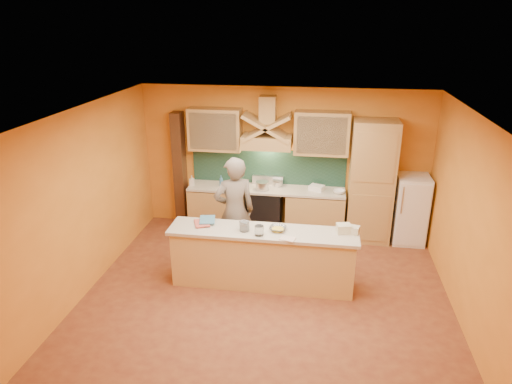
# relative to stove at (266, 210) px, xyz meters

# --- Properties ---
(floor) EXTENTS (5.50, 5.00, 0.01)m
(floor) POSITION_rel_stove_xyz_m (0.30, -2.20, -0.45)
(floor) COLOR brown
(floor) RESTS_ON ground
(ceiling) EXTENTS (5.50, 5.00, 0.01)m
(ceiling) POSITION_rel_stove_xyz_m (0.30, -2.20, 2.35)
(ceiling) COLOR white
(ceiling) RESTS_ON wall_back
(wall_back) EXTENTS (5.50, 0.02, 2.80)m
(wall_back) POSITION_rel_stove_xyz_m (0.30, 0.30, 0.95)
(wall_back) COLOR orange
(wall_back) RESTS_ON floor
(wall_front) EXTENTS (5.50, 0.02, 2.80)m
(wall_front) POSITION_rel_stove_xyz_m (0.30, -4.70, 0.95)
(wall_front) COLOR orange
(wall_front) RESTS_ON floor
(wall_left) EXTENTS (0.02, 5.00, 2.80)m
(wall_left) POSITION_rel_stove_xyz_m (-2.45, -2.20, 0.95)
(wall_left) COLOR orange
(wall_left) RESTS_ON floor
(wall_right) EXTENTS (0.02, 5.00, 2.80)m
(wall_right) POSITION_rel_stove_xyz_m (3.05, -2.20, 0.95)
(wall_right) COLOR orange
(wall_right) RESTS_ON floor
(base_cabinet_left) EXTENTS (1.10, 0.60, 0.86)m
(base_cabinet_left) POSITION_rel_stove_xyz_m (-0.95, 0.00, -0.02)
(base_cabinet_left) COLOR tan
(base_cabinet_left) RESTS_ON floor
(base_cabinet_right) EXTENTS (1.10, 0.60, 0.86)m
(base_cabinet_right) POSITION_rel_stove_xyz_m (0.95, 0.00, -0.02)
(base_cabinet_right) COLOR tan
(base_cabinet_right) RESTS_ON floor
(counter_top) EXTENTS (3.00, 0.62, 0.04)m
(counter_top) POSITION_rel_stove_xyz_m (-0.00, 0.00, 0.45)
(counter_top) COLOR beige
(counter_top) RESTS_ON base_cabinet_left
(stove) EXTENTS (0.60, 0.58, 0.90)m
(stove) POSITION_rel_stove_xyz_m (0.00, 0.00, 0.00)
(stove) COLOR black
(stove) RESTS_ON floor
(backsplash) EXTENTS (3.00, 0.03, 0.70)m
(backsplash) POSITION_rel_stove_xyz_m (-0.00, 0.28, 0.80)
(backsplash) COLOR #19372C
(backsplash) RESTS_ON wall_back
(range_hood) EXTENTS (0.92, 0.50, 0.24)m
(range_hood) POSITION_rel_stove_xyz_m (0.00, 0.05, 1.37)
(range_hood) COLOR tan
(range_hood) RESTS_ON wall_back
(hood_chimney) EXTENTS (0.30, 0.30, 0.50)m
(hood_chimney) POSITION_rel_stove_xyz_m (0.00, 0.15, 1.95)
(hood_chimney) COLOR tan
(hood_chimney) RESTS_ON wall_back
(upper_cabinet_left) EXTENTS (1.00, 0.35, 0.80)m
(upper_cabinet_left) POSITION_rel_stove_xyz_m (-1.00, 0.12, 1.55)
(upper_cabinet_left) COLOR tan
(upper_cabinet_left) RESTS_ON wall_back
(upper_cabinet_right) EXTENTS (1.00, 0.35, 0.80)m
(upper_cabinet_right) POSITION_rel_stove_xyz_m (1.00, 0.12, 1.55)
(upper_cabinet_right) COLOR tan
(upper_cabinet_right) RESTS_ON wall_back
(pantry_column) EXTENTS (0.80, 0.60, 2.30)m
(pantry_column) POSITION_rel_stove_xyz_m (1.95, 0.00, 0.70)
(pantry_column) COLOR tan
(pantry_column) RESTS_ON floor
(fridge) EXTENTS (0.58, 0.60, 1.30)m
(fridge) POSITION_rel_stove_xyz_m (2.70, 0.00, 0.20)
(fridge) COLOR white
(fridge) RESTS_ON floor
(trim_column_left) EXTENTS (0.20, 0.30, 2.30)m
(trim_column_left) POSITION_rel_stove_xyz_m (-1.75, 0.15, 0.70)
(trim_column_left) COLOR #472816
(trim_column_left) RESTS_ON floor
(island_body) EXTENTS (2.80, 0.55, 0.88)m
(island_body) POSITION_rel_stove_xyz_m (0.20, -1.90, -0.01)
(island_body) COLOR #DCB670
(island_body) RESTS_ON floor
(island_top) EXTENTS (2.90, 0.62, 0.05)m
(island_top) POSITION_rel_stove_xyz_m (0.20, -1.90, 0.47)
(island_top) COLOR beige
(island_top) RESTS_ON island_body
(person) EXTENTS (0.82, 0.70, 1.90)m
(person) POSITION_rel_stove_xyz_m (-0.36, -1.28, 0.50)
(person) COLOR #70665B
(person) RESTS_ON floor
(pot_large) EXTENTS (0.29, 0.29, 0.15)m
(pot_large) POSITION_rel_stove_xyz_m (-0.06, -0.09, 0.53)
(pot_large) COLOR silver
(pot_large) RESTS_ON stove
(pot_small) EXTENTS (0.22, 0.22, 0.13)m
(pot_small) POSITION_rel_stove_xyz_m (0.20, 0.14, 0.51)
(pot_small) COLOR silver
(pot_small) RESTS_ON stove
(soap_bottle_a) EXTENTS (0.10, 0.10, 0.20)m
(soap_bottle_a) POSITION_rel_stove_xyz_m (-1.45, -0.07, 0.57)
(soap_bottle_a) COLOR silver
(soap_bottle_a) RESTS_ON counter_top
(soap_bottle_b) EXTENTS (0.09, 0.09, 0.21)m
(soap_bottle_b) POSITION_rel_stove_xyz_m (-0.88, -0.02, 0.58)
(soap_bottle_b) COLOR teal
(soap_bottle_b) RESTS_ON counter_top
(bowl_back) EXTENTS (0.24, 0.24, 0.07)m
(bowl_back) POSITION_rel_stove_xyz_m (1.38, -0.08, 0.50)
(bowl_back) COLOR white
(bowl_back) RESTS_ON counter_top
(dish_rack) EXTENTS (0.32, 0.28, 0.09)m
(dish_rack) POSITION_rel_stove_xyz_m (0.96, 0.03, 0.52)
(dish_rack) COLOR white
(dish_rack) RESTS_ON counter_top
(book_lower) EXTENTS (0.32, 0.37, 0.03)m
(book_lower) POSITION_rel_stove_xyz_m (-0.88, -1.87, 0.51)
(book_lower) COLOR #BF5144
(book_lower) RESTS_ON island_top
(book_upper) EXTENTS (0.30, 0.37, 0.02)m
(book_upper) POSITION_rel_stove_xyz_m (-0.83, -1.75, 0.53)
(book_upper) COLOR teal
(book_upper) RESTS_ON island_top
(jar_large) EXTENTS (0.20, 0.20, 0.15)m
(jar_large) POSITION_rel_stove_xyz_m (-0.08, -1.95, 0.57)
(jar_large) COLOR white
(jar_large) RESTS_ON island_top
(jar_small) EXTENTS (0.16, 0.16, 0.15)m
(jar_small) POSITION_rel_stove_xyz_m (0.17, -2.07, 0.57)
(jar_small) COLOR white
(jar_small) RESTS_ON island_top
(kitchen_scale) EXTENTS (0.12, 0.12, 0.10)m
(kitchen_scale) POSITION_rel_stove_xyz_m (-0.08, -1.92, 0.54)
(kitchen_scale) COLOR silver
(kitchen_scale) RESTS_ON island_top
(mixing_bowl) EXTENTS (0.28, 0.28, 0.06)m
(mixing_bowl) POSITION_rel_stove_xyz_m (0.43, -1.87, 0.53)
(mixing_bowl) COLOR white
(mixing_bowl) RESTS_ON island_top
(cloth) EXTENTS (0.25, 0.21, 0.01)m
(cloth) POSITION_rel_stove_xyz_m (0.60, -2.14, 0.50)
(cloth) COLOR beige
(cloth) RESTS_ON island_top
(grocery_bag_a) EXTENTS (0.24, 0.21, 0.14)m
(grocery_bag_a) POSITION_rel_stove_xyz_m (1.41, -1.79, 0.56)
(grocery_bag_a) COLOR beige
(grocery_bag_a) RESTS_ON island_top
(grocery_bag_b) EXTENTS (0.22, 0.19, 0.11)m
(grocery_bag_b) POSITION_rel_stove_xyz_m (1.55, -1.79, 0.55)
(grocery_bag_b) COLOR beige
(grocery_bag_b) RESTS_ON island_top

